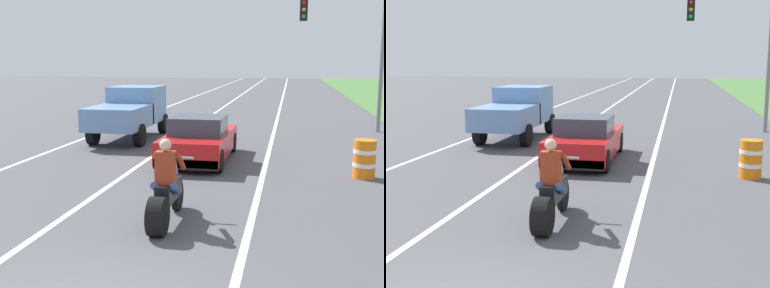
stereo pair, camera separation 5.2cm
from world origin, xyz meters
The scene contains 8 objects.
lane_stripe_left_solid centered at (-5.40, 20.00, 0.00)m, with size 0.14×120.00×0.01m, color white.
lane_stripe_right_solid centered at (1.80, 20.00, 0.00)m, with size 0.14×120.00×0.01m, color white.
lane_stripe_centre_dashed centered at (-1.80, 20.00, 0.00)m, with size 0.14×120.00×0.01m, color white.
motorcycle_with_rider centered at (0.27, 3.89, 0.59)m, with size 0.70×2.21×1.62m.
sports_car_red centered at (-0.22, 9.94, 0.63)m, with size 1.84×4.30×1.37m.
pickup_truck_left_lane_light_blue centered at (-3.61, 13.63, 1.11)m, with size 2.02×4.80×1.98m.
traffic_light_mast_near centered at (5.02, 17.42, 3.94)m, with size 3.73×0.34×6.00m.
construction_barrel_nearest centered at (4.38, 8.52, 0.50)m, with size 0.58×0.58×1.00m.
Camera 1 is at (2.47, -4.78, 3.03)m, focal length 46.90 mm.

